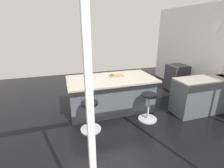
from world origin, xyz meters
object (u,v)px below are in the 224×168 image
(oven_range, at_px, (177,77))
(kitchen_island, at_px, (111,94))
(apple_green, at_px, (112,74))
(stool_middle, at_px, (90,117))
(stool_by_window, at_px, (148,108))
(water_bottle, at_px, (91,76))
(cutting_board, at_px, (116,76))

(oven_range, xyz_separation_m, kitchen_island, (2.61, 0.74, 0.01))
(oven_range, bearing_deg, apple_green, 13.80)
(stool_middle, bearing_deg, apple_green, -131.41)
(stool_middle, bearing_deg, kitchen_island, -132.40)
(kitchen_island, height_order, apple_green, apple_green)
(kitchen_island, bearing_deg, apple_green, -124.20)
(stool_by_window, height_order, stool_middle, same)
(apple_green, xyz_separation_m, water_bottle, (0.60, 0.23, 0.06))
(oven_range, height_order, cutting_board, cutting_board)
(kitchen_island, distance_m, stool_by_window, 1.03)
(oven_range, bearing_deg, cutting_board, 14.53)
(stool_by_window, xyz_separation_m, water_bottle, (1.20, -0.63, 0.70))
(kitchen_island, height_order, water_bottle, water_bottle)
(oven_range, distance_m, water_bottle, 3.30)
(water_bottle, bearing_deg, apple_green, -158.56)
(oven_range, relative_size, apple_green, 11.21)
(stool_middle, height_order, cutting_board, cutting_board)
(stool_by_window, distance_m, stool_middle, 1.37)
(stool_middle, bearing_deg, stool_by_window, 180.00)
(kitchen_island, bearing_deg, stool_middle, 47.60)
(cutting_board, bearing_deg, oven_range, -165.47)
(kitchen_island, relative_size, water_bottle, 6.94)
(kitchen_island, xyz_separation_m, stool_middle, (0.68, 0.75, -0.14))
(water_bottle, bearing_deg, stool_by_window, 152.34)
(oven_range, height_order, water_bottle, water_bottle)
(cutting_board, relative_size, water_bottle, 1.15)
(stool_by_window, relative_size, cutting_board, 1.83)
(stool_middle, height_order, water_bottle, water_bottle)
(apple_green, bearing_deg, oven_range, -166.20)
(cutting_board, height_order, apple_green, apple_green)
(apple_green, distance_m, water_bottle, 0.65)
(oven_range, bearing_deg, stool_middle, 24.29)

